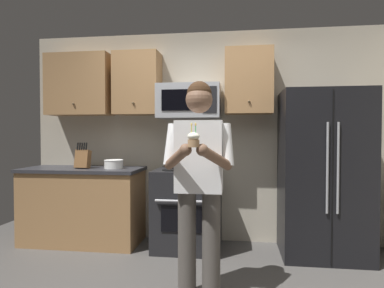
{
  "coord_description": "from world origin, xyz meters",
  "views": [
    {
      "loc": [
        0.44,
        -2.51,
        1.33
      ],
      "look_at": [
        0.06,
        0.22,
        1.25
      ],
      "focal_mm": 31.61,
      "sensor_mm": 36.0,
      "label": 1
    }
  ],
  "objects_px": {
    "knife_block": "(83,159)",
    "bowl_large_white": "(114,164)",
    "oven_range": "(188,209)",
    "microwave": "(189,102)",
    "cupcake": "(194,139)",
    "refrigerator": "(323,174)",
    "person": "(199,175)"
  },
  "relations": [
    {
      "from": "knife_block",
      "to": "bowl_large_white",
      "type": "height_order",
      "value": "knife_block"
    },
    {
      "from": "oven_range",
      "to": "knife_block",
      "type": "distance_m",
      "value": 1.4
    },
    {
      "from": "microwave",
      "to": "cupcake",
      "type": "height_order",
      "value": "microwave"
    },
    {
      "from": "refrigerator",
      "to": "bowl_large_white",
      "type": "height_order",
      "value": "refrigerator"
    },
    {
      "from": "knife_block",
      "to": "person",
      "type": "height_order",
      "value": "person"
    },
    {
      "from": "knife_block",
      "to": "bowl_large_white",
      "type": "relative_size",
      "value": 1.4
    },
    {
      "from": "microwave",
      "to": "refrigerator",
      "type": "bearing_deg",
      "value": -6.03
    },
    {
      "from": "microwave",
      "to": "bowl_large_white",
      "type": "bearing_deg",
      "value": -172.72
    },
    {
      "from": "knife_block",
      "to": "oven_range",
      "type": "bearing_deg",
      "value": 1.33
    },
    {
      "from": "person",
      "to": "oven_range",
      "type": "bearing_deg",
      "value": 103.03
    },
    {
      "from": "person",
      "to": "microwave",
      "type": "bearing_deg",
      "value": 101.84
    },
    {
      "from": "microwave",
      "to": "person",
      "type": "xyz_separation_m",
      "value": [
        0.27,
        -1.27,
        -0.72
      ]
    },
    {
      "from": "microwave",
      "to": "bowl_large_white",
      "type": "distance_m",
      "value": 1.17
    },
    {
      "from": "microwave",
      "to": "knife_block",
      "type": "relative_size",
      "value": 2.31
    },
    {
      "from": "oven_range",
      "to": "knife_block",
      "type": "relative_size",
      "value": 2.91
    },
    {
      "from": "microwave",
      "to": "person",
      "type": "distance_m",
      "value": 1.49
    },
    {
      "from": "knife_block",
      "to": "bowl_large_white",
      "type": "bearing_deg",
      "value": 5.2
    },
    {
      "from": "microwave",
      "to": "cupcake",
      "type": "xyz_separation_m",
      "value": [
        0.27,
        -1.6,
        -0.43
      ]
    },
    {
      "from": "oven_range",
      "to": "refrigerator",
      "type": "distance_m",
      "value": 1.56
    },
    {
      "from": "microwave",
      "to": "oven_range",
      "type": "bearing_deg",
      "value": -90.02
    },
    {
      "from": "cupcake",
      "to": "bowl_large_white",
      "type": "bearing_deg",
      "value": 128.12
    },
    {
      "from": "refrigerator",
      "to": "person",
      "type": "xyz_separation_m",
      "value": [
        -1.23,
        -1.11,
        0.1
      ]
    },
    {
      "from": "knife_block",
      "to": "cupcake",
      "type": "xyz_separation_m",
      "value": [
        1.54,
        -1.45,
        0.26
      ]
    },
    {
      "from": "bowl_large_white",
      "to": "refrigerator",
      "type": "bearing_deg",
      "value": -1.05
    },
    {
      "from": "knife_block",
      "to": "cupcake",
      "type": "relative_size",
      "value": 1.84
    },
    {
      "from": "microwave",
      "to": "refrigerator",
      "type": "xyz_separation_m",
      "value": [
        1.5,
        -0.16,
        -0.82
      ]
    },
    {
      "from": "oven_range",
      "to": "refrigerator",
      "type": "xyz_separation_m",
      "value": [
        1.5,
        -0.04,
        0.44
      ]
    },
    {
      "from": "knife_block",
      "to": "refrigerator",
      "type": "bearing_deg",
      "value": -0.2
    },
    {
      "from": "refrigerator",
      "to": "cupcake",
      "type": "height_order",
      "value": "refrigerator"
    },
    {
      "from": "oven_range",
      "to": "person",
      "type": "distance_m",
      "value": 1.3
    },
    {
      "from": "oven_range",
      "to": "bowl_large_white",
      "type": "height_order",
      "value": "bowl_large_white"
    },
    {
      "from": "knife_block",
      "to": "bowl_large_white",
      "type": "xyz_separation_m",
      "value": [
        0.38,
        0.03,
        -0.06
      ]
    }
  ]
}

